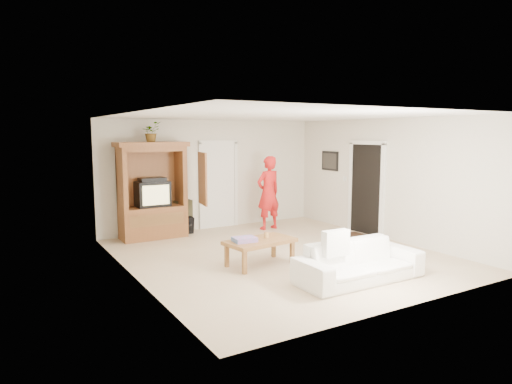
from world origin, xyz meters
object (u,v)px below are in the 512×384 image
(man, at_px, (268,193))
(armoire, at_px, (153,197))
(sofa, at_px, (359,262))
(coffee_table, at_px, (260,243))

(man, bearing_deg, armoire, -17.08)
(sofa, xyz_separation_m, coffee_table, (-0.89, 1.51, 0.09))
(armoire, bearing_deg, sofa, -68.25)
(sofa, bearing_deg, armoire, 112.29)
(man, xyz_separation_m, sofa, (-0.85, -4.00, -0.57))
(armoire, height_order, coffee_table, armoire)
(man, distance_m, sofa, 4.13)
(sofa, height_order, coffee_table, sofa)
(armoire, distance_m, coffee_table, 3.18)
(sofa, relative_size, coffee_table, 1.61)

